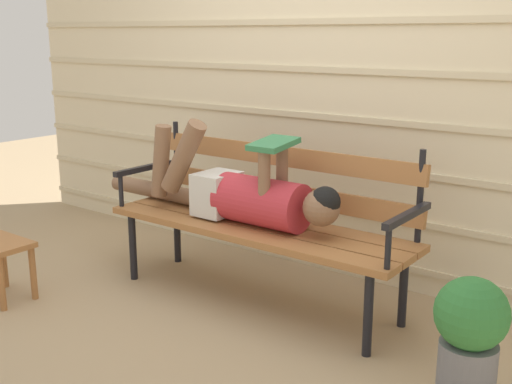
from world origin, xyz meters
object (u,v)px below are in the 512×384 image
at_px(reclining_person, 240,193).
at_px(potted_plant, 470,336).
at_px(park_bench, 264,213).
at_px(footstool, 1,254).

height_order(reclining_person, potted_plant, reclining_person).
height_order(park_bench, footstool, park_bench).
bearing_deg(park_bench, potted_plant, -16.55).
xyz_separation_m(park_bench, footstool, (-1.15, -0.90, -0.23)).
height_order(park_bench, reclining_person, reclining_person).
relative_size(reclining_person, footstool, 4.66).
bearing_deg(park_bench, reclining_person, -146.00).
relative_size(reclining_person, potted_plant, 3.15).
xyz_separation_m(reclining_person, footstool, (-1.04, -0.83, -0.35)).
bearing_deg(reclining_person, footstool, -141.60).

